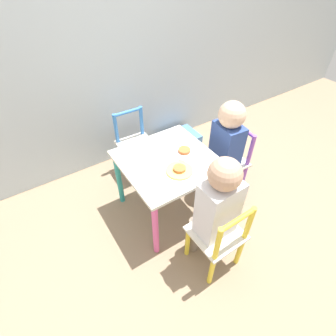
# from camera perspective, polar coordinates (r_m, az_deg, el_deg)

# --- Properties ---
(ground_plane) EXTENTS (6.00, 6.00, 0.00)m
(ground_plane) POSITION_cam_1_polar(r_m,az_deg,el_deg) (1.91, 0.00, -8.67)
(ground_plane) COLOR #8C755B
(kids_table) EXTENTS (0.55, 0.55, 0.46)m
(kids_table) POSITION_cam_1_polar(r_m,az_deg,el_deg) (1.63, 0.00, -0.09)
(kids_table) COLOR silver
(kids_table) RESTS_ON ground_plane
(chair_yellow) EXTENTS (0.27, 0.27, 0.51)m
(chair_yellow) POSITION_cam_1_polar(r_m,az_deg,el_deg) (1.49, 10.98, -14.59)
(chair_yellow) COLOR silver
(chair_yellow) RESTS_ON ground_plane
(chair_purple) EXTENTS (0.28, 0.28, 0.51)m
(chair_purple) POSITION_cam_1_polar(r_m,az_deg,el_deg) (1.94, 12.92, 1.49)
(chair_purple) COLOR silver
(chair_purple) RESTS_ON ground_plane
(chair_blue) EXTENTS (0.27, 0.27, 0.51)m
(chair_blue) POSITION_cam_1_polar(r_m,az_deg,el_deg) (2.05, -7.13, 4.99)
(chair_blue) COLOR silver
(chair_blue) RESTS_ON ground_plane
(child_front) EXTENTS (0.20, 0.22, 0.77)m
(child_front) POSITION_cam_1_polar(r_m,az_deg,el_deg) (1.35, 10.40, -8.12)
(child_front) COLOR #7A6B5B
(child_front) RESTS_ON ground_plane
(child_right) EXTENTS (0.23, 0.21, 0.73)m
(child_right) POSITION_cam_1_polar(r_m,az_deg,el_deg) (1.78, 12.35, 5.65)
(child_right) COLOR #4C608E
(child_right) RESTS_ON ground_plane
(plate_front) EXTENTS (0.16, 0.16, 0.03)m
(plate_front) POSITION_cam_1_polar(r_m,az_deg,el_deg) (1.50, 2.51, -0.41)
(plate_front) COLOR #EADB66
(plate_front) RESTS_ON kids_table
(plate_right) EXTENTS (0.16, 0.16, 0.03)m
(plate_right) POSITION_cam_1_polar(r_m,az_deg,el_deg) (1.63, 3.57, 3.58)
(plate_right) COLOR white
(plate_right) RESTS_ON kids_table
(storage_bin) EXTENTS (0.35, 0.24, 0.11)m
(storage_bin) POSITION_cam_1_polar(r_m,az_deg,el_deg) (2.41, 2.44, 5.95)
(storage_bin) COLOR #4C7FB7
(storage_bin) RESTS_ON ground_plane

